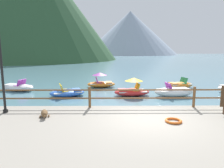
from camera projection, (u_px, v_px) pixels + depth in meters
name	position (u px, v px, depth m)	size (l,w,h in m)	color
ground_plane	(116.00, 63.00, 47.39)	(200.00, 200.00, 0.00)	slate
promenade_dock	(162.00, 151.00, 5.75)	(28.00, 8.00, 0.40)	gray
dock_railing	(142.00, 95.00, 9.32)	(23.92, 0.12, 0.95)	brown
lamp_post	(0.00, 45.00, 8.18)	(0.28, 0.28, 4.65)	black
dog_resting	(44.00, 113.00, 8.09)	(0.48, 1.06, 0.26)	brown
life_ring	(173.00, 121.00, 7.49)	(0.61, 0.61, 0.09)	orange
pedal_boat_0	(67.00, 92.00, 13.37)	(2.57, 2.04, 0.81)	blue
pedal_boat_2	(180.00, 85.00, 16.27)	(2.39, 1.64, 0.82)	orange
pedal_boat_3	(101.00, 82.00, 16.66)	(2.33, 1.40, 1.18)	orange
pedal_boat_4	(132.00, 90.00, 13.56)	(2.45, 1.49, 1.19)	red
pedal_boat_5	(174.00, 92.00, 13.32)	(2.69, 1.61, 0.91)	white
pedal_boat_6	(18.00, 87.00, 15.13)	(2.77, 1.82, 0.86)	white
cliff_headland	(34.00, 3.00, 61.04)	(52.06, 52.06, 35.49)	#284C2D
distant_peak	(130.00, 33.00, 120.24)	(54.95, 54.95, 24.91)	#93A3B7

